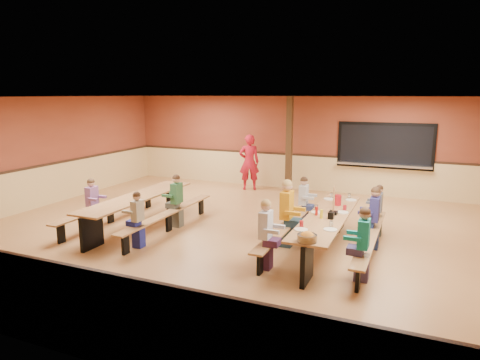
% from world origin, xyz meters
% --- Properties ---
extents(ground, '(12.00, 12.00, 0.00)m').
position_xyz_m(ground, '(0.00, 0.00, 0.00)').
color(ground, '#9C683B').
rests_on(ground, ground).
extents(room_envelope, '(12.04, 10.04, 3.02)m').
position_xyz_m(room_envelope, '(0.00, 0.00, 0.69)').
color(room_envelope, brown).
rests_on(room_envelope, ground).
extents(kitchen_pass_through, '(2.78, 0.28, 1.38)m').
position_xyz_m(kitchen_pass_through, '(2.60, 4.96, 1.49)').
color(kitchen_pass_through, black).
rests_on(kitchen_pass_through, ground).
extents(structural_post, '(0.18, 0.18, 3.00)m').
position_xyz_m(structural_post, '(-0.20, 4.40, 1.50)').
color(structural_post, '#322110').
rests_on(structural_post, ground).
extents(cafeteria_table_main, '(1.91, 3.70, 0.74)m').
position_xyz_m(cafeteria_table_main, '(2.02, -0.35, 0.53)').
color(cafeteria_table_main, '#A06E3F').
rests_on(cafeteria_table_main, ground).
extents(cafeteria_table_second, '(1.91, 3.70, 0.74)m').
position_xyz_m(cafeteria_table_second, '(-2.37, -0.49, 0.53)').
color(cafeteria_table_second, '#A06E3F').
rests_on(cafeteria_table_second, ground).
extents(seated_child_white_left, '(0.39, 0.32, 1.25)m').
position_xyz_m(seated_child_white_left, '(1.19, -1.63, 0.62)').
color(seated_child_white_left, silver).
rests_on(seated_child_white_left, ground).
extents(seated_adult_yellow, '(0.44, 0.36, 1.36)m').
position_xyz_m(seated_adult_yellow, '(1.19, -0.38, 0.68)').
color(seated_adult_yellow, orange).
rests_on(seated_adult_yellow, ground).
extents(seated_child_grey_left, '(0.36, 0.29, 1.19)m').
position_xyz_m(seated_child_grey_left, '(1.19, 0.95, 0.60)').
color(seated_child_grey_left, '#B8B8B8').
rests_on(seated_child_grey_left, ground).
extents(seated_child_teal_right, '(0.39, 0.32, 1.24)m').
position_xyz_m(seated_child_teal_right, '(2.84, -1.47, 0.62)').
color(seated_child_teal_right, '#14887E').
rests_on(seated_child_teal_right, ground).
extents(seated_child_navy_right, '(0.39, 0.32, 1.25)m').
position_xyz_m(seated_child_navy_right, '(2.84, 0.18, 0.63)').
color(seated_child_navy_right, navy).
rests_on(seated_child_navy_right, ground).
extents(seated_child_char_right, '(0.33, 0.27, 1.12)m').
position_xyz_m(seated_child_char_right, '(2.84, 1.04, 0.56)').
color(seated_child_char_right, '#50535B').
rests_on(seated_child_char_right, ground).
extents(seated_child_purple_sec, '(0.36, 0.29, 1.18)m').
position_xyz_m(seated_child_purple_sec, '(-3.19, -1.07, 0.59)').
color(seated_child_purple_sec, '#905D9B').
rests_on(seated_child_purple_sec, ground).
extents(seated_child_green_sec, '(0.38, 0.31, 1.23)m').
position_xyz_m(seated_child_green_sec, '(-1.54, -0.12, 0.61)').
color(seated_child_green_sec, '#2D6138').
rests_on(seated_child_green_sec, ground).
extents(seated_child_tan_sec, '(0.33, 0.27, 1.14)m').
position_xyz_m(seated_child_tan_sec, '(-1.54, -1.62, 0.57)').
color(seated_child_tan_sec, '#A29C83').
rests_on(seated_child_tan_sec, ground).
extents(standing_woman, '(0.78, 0.67, 1.80)m').
position_xyz_m(standing_woman, '(-1.48, 4.25, 0.90)').
color(standing_woman, '#AE1325').
rests_on(standing_woman, ground).
extents(punch_pitcher, '(0.16, 0.16, 0.22)m').
position_xyz_m(punch_pitcher, '(2.05, 0.51, 0.85)').
color(punch_pitcher, '#AD171E').
rests_on(punch_pitcher, cafeteria_table_main).
extents(chip_bowl, '(0.32, 0.32, 0.15)m').
position_xyz_m(chip_bowl, '(2.03, -2.00, 0.81)').
color(chip_bowl, orange).
rests_on(chip_bowl, cafeteria_table_main).
extents(napkin_dispenser, '(0.10, 0.14, 0.13)m').
position_xyz_m(napkin_dispenser, '(2.13, -0.56, 0.80)').
color(napkin_dispenser, black).
rests_on(napkin_dispenser, cafeteria_table_main).
extents(condiment_mustard, '(0.06, 0.06, 0.17)m').
position_xyz_m(condiment_mustard, '(1.95, -0.61, 0.82)').
color(condiment_mustard, yellow).
rests_on(condiment_mustard, cafeteria_table_main).
extents(condiment_ketchup, '(0.06, 0.06, 0.17)m').
position_xyz_m(condiment_ketchup, '(1.82, -0.44, 0.82)').
color(condiment_ketchup, '#B2140F').
rests_on(condiment_ketchup, cafeteria_table_main).
extents(table_paddle, '(0.16, 0.16, 0.56)m').
position_xyz_m(table_paddle, '(2.11, -0.23, 0.88)').
color(table_paddle, black).
rests_on(table_paddle, cafeteria_table_main).
extents(place_settings, '(0.65, 3.30, 0.11)m').
position_xyz_m(place_settings, '(2.02, -0.35, 0.80)').
color(place_settings, beige).
rests_on(place_settings, cafeteria_table_main).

